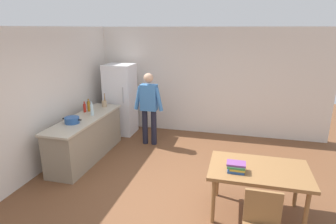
{
  "coord_description": "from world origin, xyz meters",
  "views": [
    {
      "loc": [
        1.04,
        -4.13,
        2.68
      ],
      "look_at": [
        -0.38,
        1.39,
        0.97
      ],
      "focal_mm": 30.19,
      "sensor_mm": 36.0,
      "label": 1
    }
  ],
  "objects": [
    {
      "name": "utensil_jar",
      "position": [
        -1.98,
        1.66,
        0.98
      ],
      "size": [
        0.11,
        0.11,
        0.32
      ],
      "color": "tan",
      "rests_on": "kitchen_counter"
    },
    {
      "name": "wall_left",
      "position": [
        -2.6,
        0.2,
        1.35
      ],
      "size": [
        0.12,
        5.6,
        2.7
      ],
      "primitive_type": "cube",
      "color": "silver",
      "rests_on": "ground_plane"
    },
    {
      "name": "dining_table",
      "position": [
        1.4,
        -0.3,
        0.67
      ],
      "size": [
        1.4,
        0.9,
        0.75
      ],
      "color": "olive",
      "rests_on": "ground_plane"
    },
    {
      "name": "refrigerator",
      "position": [
        -1.9,
        2.4,
        0.9
      ],
      "size": [
        0.7,
        0.67,
        1.8
      ],
      "color": "white",
      "rests_on": "ground_plane"
    },
    {
      "name": "bottle_water_clear",
      "position": [
        -1.92,
        0.98,
        1.03
      ],
      "size": [
        0.07,
        0.07,
        0.3
      ],
      "color": "silver",
      "rests_on": "kitchen_counter"
    },
    {
      "name": "book_stack",
      "position": [
        1.08,
        -0.47,
        0.82
      ],
      "size": [
        0.26,
        0.2,
        0.13
      ],
      "color": "#284C8E",
      "rests_on": "dining_table"
    },
    {
      "name": "wall_back",
      "position": [
        0.0,
        3.0,
        1.35
      ],
      "size": [
        6.4,
        0.12,
        2.7
      ],
      "primitive_type": "cube",
      "color": "silver",
      "rests_on": "ground_plane"
    },
    {
      "name": "bottle_sauce_red",
      "position": [
        -2.2,
        1.16,
        1.0
      ],
      "size": [
        0.06,
        0.06,
        0.24
      ],
      "color": "#B22319",
      "rests_on": "kitchen_counter"
    },
    {
      "name": "bottle_oil_amber",
      "position": [
        -2.15,
        1.24,
        1.02
      ],
      "size": [
        0.06,
        0.06,
        0.28
      ],
      "color": "#996619",
      "rests_on": "kitchen_counter"
    },
    {
      "name": "kitchen_counter",
      "position": [
        -2.0,
        0.8,
        0.45
      ],
      "size": [
        0.64,
        2.2,
        0.9
      ],
      "color": "gray",
      "rests_on": "ground_plane"
    },
    {
      "name": "person",
      "position": [
        -0.95,
        1.85,
        0.98
      ],
      "size": [
        0.7,
        0.22,
        1.7
      ],
      "color": "#1E1E2D",
      "rests_on": "ground_plane"
    },
    {
      "name": "ground_plane",
      "position": [
        0.0,
        0.0,
        0.0
      ],
      "size": [
        14.0,
        14.0,
        0.0
      ],
      "primitive_type": "plane",
      "color": "brown"
    },
    {
      "name": "cooking_pot",
      "position": [
        -2.05,
        0.42,
        0.96
      ],
      "size": [
        0.4,
        0.28,
        0.12
      ],
      "color": "#285193",
      "rests_on": "kitchen_counter"
    }
  ]
}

